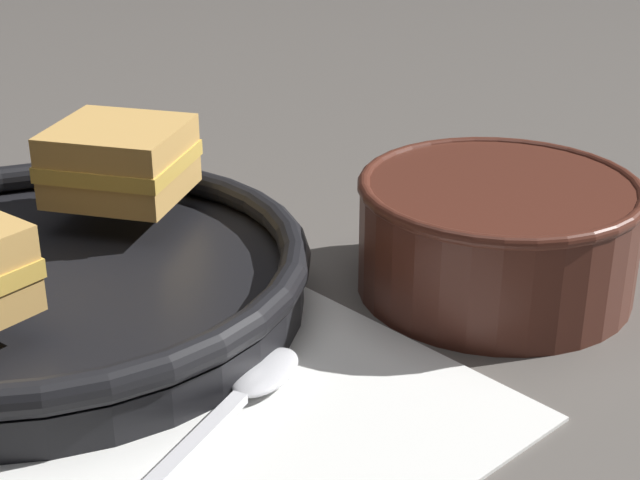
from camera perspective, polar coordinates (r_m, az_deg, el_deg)
The scene contains 6 objects.
ground_plane at distance 0.56m, azimuth -0.53°, elevation -5.05°, with size 4.00×4.00×0.00m, color #56514C.
napkin at distance 0.48m, azimuth -6.19°, elevation -10.77°, with size 0.28×0.25×0.00m.
soup_bowl at distance 0.60m, azimuth 10.27°, elevation 0.67°, with size 0.17×0.17×0.07m.
spoon at distance 0.49m, azimuth -4.42°, elevation -8.87°, with size 0.15×0.09×0.01m.
skillet at distance 0.59m, azimuth -15.91°, elevation -2.19°, with size 0.42×0.31×0.04m.
sandwich_near_left at distance 0.64m, azimuth -11.57°, elevation 4.55°, with size 0.11×0.11×0.05m.
Camera 1 is at (-0.29, -0.39, 0.28)m, focal length 55.00 mm.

